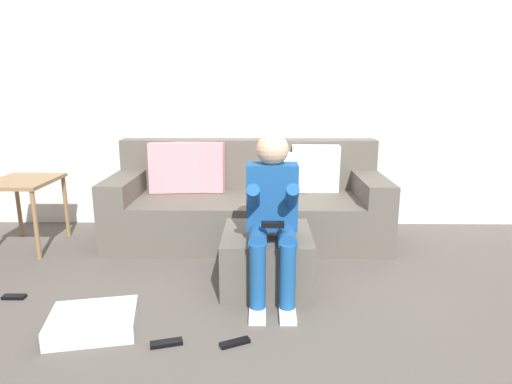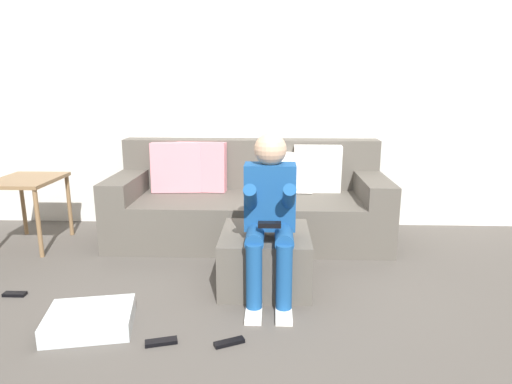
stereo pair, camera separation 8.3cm
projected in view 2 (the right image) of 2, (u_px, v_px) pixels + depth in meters
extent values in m
plane|color=#544F49|center=(285.00, 328.00, 2.55)|extent=(8.09, 8.09, 0.00)
cube|color=silver|center=(282.00, 102.00, 4.26)|extent=(6.22, 0.10, 2.42)
cube|color=#59544C|center=(249.00, 218.00, 4.00)|extent=(2.40, 0.95, 0.40)
cube|color=#59544C|center=(251.00, 163.00, 4.25)|extent=(2.40, 0.22, 0.46)
cube|color=#59544C|center=(128.00, 185.00, 3.97)|extent=(0.24, 0.95, 0.19)
cube|color=#59544C|center=(372.00, 187.00, 3.89)|extent=(0.24, 0.95, 0.19)
cube|color=pink|center=(177.00, 167.00, 4.08)|extent=(0.47, 0.22, 0.46)
cube|color=pink|center=(201.00, 167.00, 4.09)|extent=(0.47, 0.20, 0.46)
cube|color=white|center=(317.00, 169.00, 4.06)|extent=(0.43, 0.15, 0.44)
cube|color=white|center=(293.00, 172.00, 4.06)|extent=(0.38, 0.19, 0.38)
cube|color=#59544C|center=(265.00, 258.00, 3.09)|extent=(0.60, 0.65, 0.38)
cube|color=#194C8C|center=(270.00, 196.00, 2.90)|extent=(0.33, 0.19, 0.43)
sphere|color=#D8AD8C|center=(270.00, 149.00, 2.83)|extent=(0.21, 0.21, 0.21)
cylinder|color=#194C8C|center=(255.00, 236.00, 2.80)|extent=(0.12, 0.32, 0.12)
cylinder|color=#194C8C|center=(254.00, 276.00, 2.69)|extent=(0.10, 0.10, 0.41)
cube|color=white|center=(254.00, 314.00, 2.68)|extent=(0.10, 0.22, 0.03)
cylinder|color=#194C8C|center=(251.00, 200.00, 2.78)|extent=(0.08, 0.34, 0.27)
cylinder|color=#194C8C|center=(284.00, 236.00, 2.79)|extent=(0.12, 0.32, 0.12)
cylinder|color=#194C8C|center=(284.00, 277.00, 2.68)|extent=(0.10, 0.10, 0.41)
cube|color=white|center=(284.00, 315.00, 2.67)|extent=(0.10, 0.22, 0.03)
cylinder|color=#194C8C|center=(289.00, 200.00, 2.78)|extent=(0.08, 0.32, 0.26)
cube|color=black|center=(269.00, 225.00, 2.69)|extent=(0.14, 0.06, 0.03)
cube|color=silver|center=(90.00, 320.00, 2.54)|extent=(0.54, 0.46, 0.11)
cube|color=olive|center=(26.00, 180.00, 3.76)|extent=(0.50, 0.61, 0.03)
cylinder|color=olive|center=(38.00, 224.00, 3.55)|extent=(0.04, 0.04, 0.56)
cylinder|color=olive|center=(23.00, 205.00, 4.11)|extent=(0.04, 0.04, 0.56)
cylinder|color=olive|center=(69.00, 206.00, 4.09)|extent=(0.04, 0.04, 0.56)
cube|color=black|center=(229.00, 342.00, 2.39)|extent=(0.17, 0.11, 0.02)
cube|color=black|center=(161.00, 342.00, 2.40)|extent=(0.18, 0.10, 0.02)
cube|color=black|center=(15.00, 294.00, 2.95)|extent=(0.15, 0.06, 0.02)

